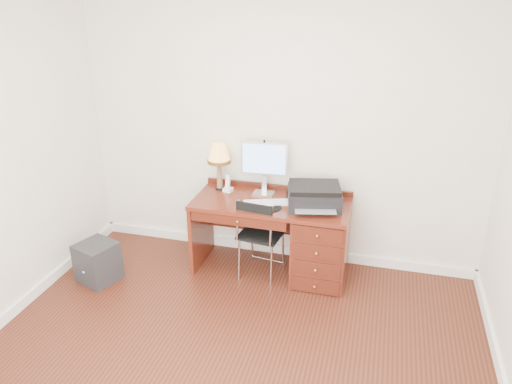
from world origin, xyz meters
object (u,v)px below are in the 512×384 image
(desk, at_px, (303,237))
(leg_lamp, at_px, (219,156))
(printer, at_px, (314,196))
(equipment_box, at_px, (98,262))
(chair, at_px, (260,230))
(phone, at_px, (228,187))
(monitor, at_px, (264,162))

(desk, bearing_deg, leg_lamp, 169.50)
(printer, bearing_deg, desk, 161.28)
(leg_lamp, height_order, equipment_box, leg_lamp)
(leg_lamp, bearing_deg, desk, -10.50)
(desk, bearing_deg, chair, -158.47)
(phone, distance_m, equipment_box, 1.46)
(leg_lamp, bearing_deg, chair, -32.64)
(desk, relative_size, chair, 1.80)
(monitor, relative_size, printer, 0.95)
(printer, distance_m, chair, 0.61)
(desk, height_order, phone, phone)
(leg_lamp, relative_size, chair, 0.57)
(monitor, height_order, equipment_box, monitor)
(desk, xyz_separation_m, phone, (-0.80, 0.13, 0.39))
(phone, bearing_deg, chair, -23.10)
(phone, bearing_deg, leg_lamp, 170.31)
(desk, bearing_deg, monitor, 157.51)
(monitor, xyz_separation_m, chair, (0.04, -0.34, -0.58))
(leg_lamp, relative_size, phone, 2.72)
(desk, height_order, printer, printer)
(desk, distance_m, monitor, 0.82)
(chair, bearing_deg, desk, 28.72)
(monitor, height_order, printer, monitor)
(desk, relative_size, phone, 8.53)
(chair, bearing_deg, monitor, 104.69)
(equipment_box, bearing_deg, chair, 36.97)
(monitor, height_order, phone, monitor)
(chair, bearing_deg, phone, 152.17)
(monitor, bearing_deg, equipment_box, -155.04)
(monitor, xyz_separation_m, phone, (-0.36, -0.05, -0.28))
(printer, bearing_deg, equipment_box, -175.35)
(monitor, xyz_separation_m, leg_lamp, (-0.46, -0.02, 0.02))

